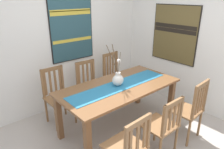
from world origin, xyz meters
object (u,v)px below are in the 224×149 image
at_px(dining_table, 119,92).
at_px(chair_0, 162,125).
at_px(painting_on_back_wall, 71,24).
at_px(centerpiece_vase, 118,79).
at_px(chair_2, 89,85).
at_px(chair_1, 190,109).
at_px(chair_5, 58,95).
at_px(chair_4, 128,147).
at_px(chair_3, 114,75).
at_px(painting_on_side_wall, 174,34).

distance_m(dining_table, chair_0, 0.86).
bearing_deg(painting_on_back_wall, centerpiece_vase, -89.01).
bearing_deg(chair_2, chair_0, -89.62).
bearing_deg(chair_1, painting_on_back_wall, 107.06).
height_order(chair_2, chair_5, chair_5).
relative_size(dining_table, chair_5, 1.97).
bearing_deg(chair_5, dining_table, -51.14).
relative_size(chair_4, chair_5, 0.94).
height_order(chair_3, painting_on_back_wall, painting_on_back_wall).
relative_size(chair_0, chair_1, 0.92).
bearing_deg(chair_4, chair_5, 91.19).
bearing_deg(dining_table, painting_on_side_wall, 4.66).
bearing_deg(chair_3, painting_on_side_wall, -39.53).
bearing_deg(dining_table, centerpiece_vase, 130.52).
relative_size(painting_on_back_wall, painting_on_side_wall, 1.24).
height_order(dining_table, painting_on_back_wall, painting_on_back_wall).
height_order(chair_0, chair_1, chair_1).
distance_m(centerpiece_vase, chair_5, 1.11).
bearing_deg(chair_1, painting_on_side_wall, 47.00).
xyz_separation_m(dining_table, centerpiece_vase, (-0.02, 0.02, 0.22)).
distance_m(dining_table, chair_2, 0.87).
bearing_deg(chair_4, painting_on_side_wall, 23.81).
relative_size(chair_4, painting_on_back_wall, 0.67).
xyz_separation_m(dining_table, painting_on_side_wall, (1.56, 0.13, 0.71)).
height_order(centerpiece_vase, chair_3, centerpiece_vase).
relative_size(centerpiece_vase, chair_5, 0.69).
bearing_deg(chair_4, dining_table, 53.07).
height_order(centerpiece_vase, painting_on_back_wall, painting_on_back_wall).
distance_m(centerpiece_vase, painting_on_back_wall, 1.45).
relative_size(chair_1, chair_5, 1.01).
height_order(centerpiece_vase, chair_5, centerpiece_vase).
relative_size(centerpiece_vase, chair_3, 0.68).
distance_m(chair_5, painting_on_side_wall, 2.50).
bearing_deg(chair_2, dining_table, -89.94).
bearing_deg(painting_on_side_wall, chair_3, 140.47).
relative_size(chair_0, chair_5, 0.93).
bearing_deg(dining_table, painting_on_back_wall, 91.75).
height_order(dining_table, chair_5, chair_5).
xyz_separation_m(dining_table, chair_5, (-0.67, 0.83, -0.16)).
height_order(chair_0, chair_3, chair_3).
height_order(dining_table, chair_0, chair_0).
bearing_deg(chair_4, centerpiece_vase, 54.49).
bearing_deg(chair_3, chair_4, -126.86).
bearing_deg(chair_5, chair_2, 1.66).
distance_m(centerpiece_vase, painting_on_side_wall, 1.66).
xyz_separation_m(centerpiece_vase, chair_3, (0.67, 0.86, -0.38)).
bearing_deg(chair_5, chair_0, -67.89).
xyz_separation_m(chair_4, chair_5, (-0.03, 1.67, 0.02)).
xyz_separation_m(chair_1, painting_on_side_wall, (0.94, 1.00, 0.87)).
height_order(chair_3, chair_4, chair_3).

